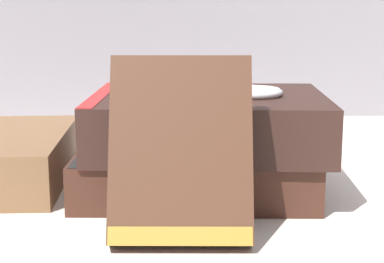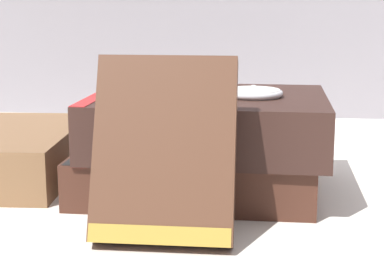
{
  "view_description": "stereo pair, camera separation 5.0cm",
  "coord_description": "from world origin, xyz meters",
  "px_view_note": "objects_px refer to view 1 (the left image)",
  "views": [
    {
      "loc": [
        0.0,
        -0.47,
        0.16
      ],
      "look_at": [
        -0.0,
        0.03,
        0.05
      ],
      "focal_mm": 60.0,
      "sensor_mm": 36.0,
      "label": 1
    },
    {
      "loc": [
        0.05,
        -0.46,
        0.16
      ],
      "look_at": [
        -0.0,
        0.03,
        0.05
      ],
      "focal_mm": 60.0,
      "sensor_mm": 36.0,
      "label": 2
    }
  ],
  "objects_px": {
    "book_leaning_front": "(178,158)",
    "pocket_watch": "(251,92)",
    "book_flat_top": "(200,122)",
    "book_flat_bottom": "(190,167)"
  },
  "relations": [
    {
      "from": "book_leaning_front",
      "to": "pocket_watch",
      "type": "distance_m",
      "value": 0.12
    },
    {
      "from": "pocket_watch",
      "to": "book_flat_top",
      "type": "bearing_deg",
      "value": 173.08
    },
    {
      "from": "book_flat_bottom",
      "to": "pocket_watch",
      "type": "relative_size",
      "value": 3.8
    },
    {
      "from": "book_flat_bottom",
      "to": "pocket_watch",
      "type": "xyz_separation_m",
      "value": [
        0.05,
        -0.01,
        0.07
      ]
    },
    {
      "from": "book_flat_top",
      "to": "book_leaning_front",
      "type": "height_order",
      "value": "book_leaning_front"
    },
    {
      "from": "book_flat_top",
      "to": "pocket_watch",
      "type": "bearing_deg",
      "value": -5.62
    },
    {
      "from": "book_flat_top",
      "to": "pocket_watch",
      "type": "xyz_separation_m",
      "value": [
        0.04,
        -0.0,
        0.03
      ]
    },
    {
      "from": "book_flat_top",
      "to": "book_leaning_front",
      "type": "distance_m",
      "value": 0.11
    },
    {
      "from": "book_leaning_front",
      "to": "pocket_watch",
      "type": "relative_size",
      "value": 2.41
    },
    {
      "from": "book_flat_top",
      "to": "book_leaning_front",
      "type": "bearing_deg",
      "value": -96.43
    }
  ]
}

